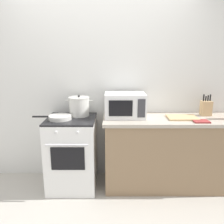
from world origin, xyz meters
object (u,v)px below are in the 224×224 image
Objects in this scene: microwave at (124,105)px; cutting_board at (181,117)px; frying_pan at (59,117)px; oven_mitt at (200,121)px; stock_pot at (78,106)px; knife_block at (205,108)px; stove at (71,153)px.

microwave is 1.39× the size of cutting_board.
frying_pan is 1.68m from oven_mitt.
stock_pot is 0.59m from microwave.
cutting_board is at bearing -157.65° from knife_block.
microwave is at bearing 164.88° from oven_mitt.
stock_pot reaches higher than stove.
knife_block is at bearing 5.92° from frying_pan.
frying_pan reaches higher than stove.
stock_pot is 1.30m from cutting_board.
knife_block is (1.63, 0.00, -0.02)m from stock_pot.
stove is 2.56× the size of cutting_board.
knife_block is (0.34, 0.14, 0.09)m from cutting_board.
stove is 5.11× the size of oven_mitt.
stock_pot is 0.30m from frying_pan.
stove is at bearing -173.27° from microwave.
oven_mitt reaches higher than stove.
stove is 3.32× the size of knife_block.
cutting_board is (1.29, -0.14, -0.11)m from stock_pot.
cutting_board is 2.00× the size of oven_mitt.
oven_mitt is (0.17, -0.16, -0.00)m from cutting_board.
cutting_board is 1.30× the size of knife_block.
microwave is (0.80, 0.13, 0.12)m from frying_pan.
cutting_board reaches higher than stove.
microwave reaches higher than knife_block.
stove is at bearing -175.31° from knife_block.
frying_pan is at bearing -174.08° from knife_block.
knife_block is at bearing 3.39° from microwave.
knife_block reaches higher than cutting_board.
knife_block is 0.35m from oven_mitt.
stock_pot is at bearing 168.59° from oven_mitt.
knife_block is at bearing 61.02° from oven_mitt.
microwave reaches higher than cutting_board.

